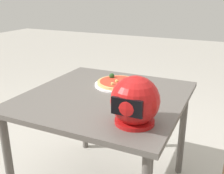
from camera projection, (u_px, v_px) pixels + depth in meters
dining_table at (105, 107)px, 1.73m from camera, size 0.98×1.01×0.75m
pizza_plate at (118, 85)px, 1.87m from camera, size 0.33×0.33×0.01m
pizza at (118, 82)px, 1.86m from camera, size 0.30×0.30×0.05m
motorcycle_helmet at (135, 102)px, 1.29m from camera, size 0.24×0.24×0.24m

